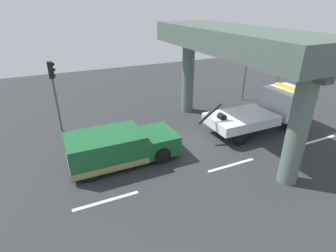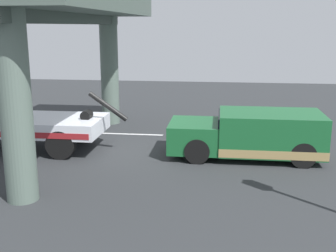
{
  "view_description": "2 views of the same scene",
  "coord_description": "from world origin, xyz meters",
  "px_view_note": "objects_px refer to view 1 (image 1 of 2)",
  "views": [
    {
      "loc": [
        -7.26,
        -11.01,
        7.09
      ],
      "look_at": [
        -1.99,
        0.38,
        1.21
      ],
      "focal_mm": 28.53,
      "sensor_mm": 36.0,
      "label": 1
    },
    {
      "loc": [
        -3.63,
        14.3,
        4.44
      ],
      "look_at": [
        -1.83,
        -0.04,
        1.0
      ],
      "focal_mm": 45.1,
      "sensor_mm": 36.0,
      "label": 2
    }
  ],
  "objects_px": {
    "tow_truck_white": "(267,109)",
    "traffic_light_far": "(247,63)",
    "towed_van_green": "(118,148)",
    "traffic_light_mid": "(282,59)",
    "traffic_light_near": "(53,82)"
  },
  "relations": [
    {
      "from": "tow_truck_white",
      "to": "traffic_light_near",
      "type": "relative_size",
      "value": 1.75
    },
    {
      "from": "traffic_light_near",
      "to": "traffic_light_far",
      "type": "xyz_separation_m",
      "value": [
        13.5,
        0.0,
        -0.13
      ]
    },
    {
      "from": "traffic_light_far",
      "to": "traffic_light_near",
      "type": "bearing_deg",
      "value": 180.0
    },
    {
      "from": "towed_van_green",
      "to": "traffic_light_far",
      "type": "distance_m",
      "value": 12.43
    },
    {
      "from": "tow_truck_white",
      "to": "towed_van_green",
      "type": "distance_m",
      "value": 9.22
    },
    {
      "from": "tow_truck_white",
      "to": "towed_van_green",
      "type": "relative_size",
      "value": 1.4
    },
    {
      "from": "traffic_light_mid",
      "to": "traffic_light_far",
      "type": "bearing_deg",
      "value": -180.0
    },
    {
      "from": "tow_truck_white",
      "to": "traffic_light_mid",
      "type": "relative_size",
      "value": 1.82
    },
    {
      "from": "tow_truck_white",
      "to": "traffic_light_mid",
      "type": "height_order",
      "value": "traffic_light_mid"
    },
    {
      "from": "traffic_light_far",
      "to": "traffic_light_mid",
      "type": "xyz_separation_m",
      "value": [
        3.5,
        0.0,
        0.01
      ]
    },
    {
      "from": "tow_truck_white",
      "to": "traffic_light_far",
      "type": "relative_size",
      "value": 1.82
    },
    {
      "from": "tow_truck_white",
      "to": "towed_van_green",
      "type": "height_order",
      "value": "tow_truck_white"
    },
    {
      "from": "towed_van_green",
      "to": "traffic_light_near",
      "type": "xyz_separation_m",
      "value": [
        -2.2,
        4.72,
        2.25
      ]
    },
    {
      "from": "towed_van_green",
      "to": "tow_truck_white",
      "type": "bearing_deg",
      "value": 0.0
    },
    {
      "from": "tow_truck_white",
      "to": "traffic_light_far",
      "type": "xyz_separation_m",
      "value": [
        2.1,
        4.72,
        1.71
      ]
    }
  ]
}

